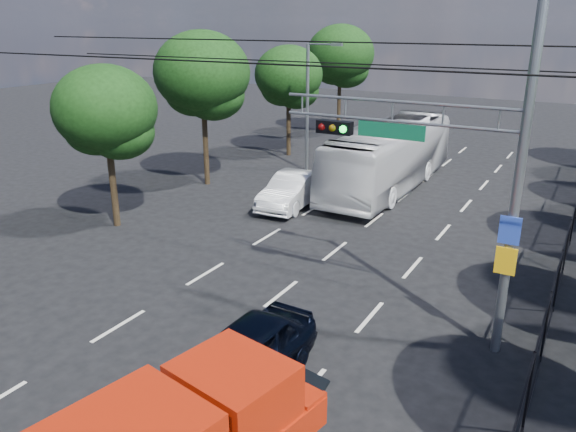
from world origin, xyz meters
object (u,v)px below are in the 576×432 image
Objects in this scene: white_bus at (390,156)px; white_van at (292,190)px; navy_hatchback at (246,356)px; signal_mast at (469,149)px.

white_bus is 5.90m from white_van.
white_van is (-2.83, -5.09, -0.90)m from white_bus.
navy_hatchback is 0.94× the size of white_van.
white_van is (-9.32, 7.93, -4.46)m from signal_mast.
signal_mast reaches higher than white_van.
white_bus is (-2.83, 17.44, 0.93)m from navy_hatchback.
navy_hatchback is 0.37× the size of white_bus.
white_bus reaches higher than white_van.
white_bus is at bearing 56.18° from white_van.
signal_mast reaches higher than navy_hatchback.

